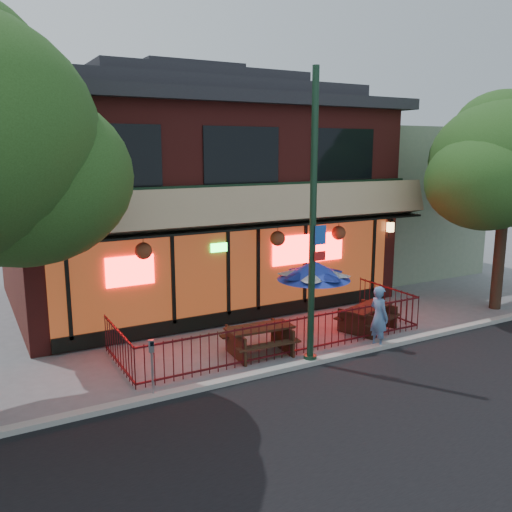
{
  "coord_description": "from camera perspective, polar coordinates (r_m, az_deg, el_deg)",
  "views": [
    {
      "loc": [
        -7.23,
        -10.75,
        5.19
      ],
      "look_at": [
        -0.19,
        2.0,
        2.29
      ],
      "focal_mm": 38.0,
      "sensor_mm": 36.0,
      "label": 1
    }
  ],
  "objects": [
    {
      "name": "street_light",
      "position": [
        12.79,
        5.99,
        2.03
      ],
      "size": [
        0.43,
        0.32,
        7.0
      ],
      "color": "#163221",
      "rests_on": "ground"
    },
    {
      "name": "asphalt_street",
      "position": [
        10.09,
        25.34,
        -20.84
      ],
      "size": [
        80.0,
        11.0,
        0.0
      ],
      "primitive_type": "cube",
      "color": "black",
      "rests_on": "ground"
    },
    {
      "name": "patio_umbrella",
      "position": [
        14.76,
        6.11,
        -1.49
      ],
      "size": [
        2.0,
        2.0,
        2.28
      ],
      "color": "gray",
      "rests_on": "ground"
    },
    {
      "name": "patio_fence",
      "position": [
        14.13,
        3.66,
        -7.56
      ],
      "size": [
        8.44,
        2.62,
        1.0
      ],
      "color": "#460F13",
      "rests_on": "ground"
    },
    {
      "name": "restaurant_building",
      "position": [
        19.3,
        -6.91,
        8.03
      ],
      "size": [
        12.96,
        9.49,
        8.05
      ],
      "color": "maroon",
      "rests_on": "ground"
    },
    {
      "name": "curb",
      "position": [
        13.56,
        5.95,
        -11.02
      ],
      "size": [
        80.0,
        0.25,
        0.12
      ],
      "primitive_type": "cube",
      "color": "#999993",
      "rests_on": "ground"
    },
    {
      "name": "parking_meter_near",
      "position": [
        11.67,
        -10.91,
        -10.6
      ],
      "size": [
        0.14,
        0.12,
        1.3
      ],
      "color": "gray",
      "rests_on": "ground"
    },
    {
      "name": "pedestrian",
      "position": [
        14.71,
        12.82,
        -6.25
      ],
      "size": [
        0.4,
        0.61,
        1.66
      ],
      "primitive_type": "imported",
      "rotation": [
        0.0,
        0.0,
        1.58
      ],
      "color": "#5377A7",
      "rests_on": "ground"
    },
    {
      "name": "picnic_table_left",
      "position": [
        13.97,
        0.38,
        -8.43
      ],
      "size": [
        1.79,
        1.41,
        0.73
      ],
      "color": "#372114",
      "rests_on": "ground"
    },
    {
      "name": "ground",
      "position": [
        13.96,
        4.75,
        -10.59
      ],
      "size": [
        80.0,
        80.0,
        0.0
      ],
      "primitive_type": "plane",
      "color": "gray",
      "rests_on": "ground"
    },
    {
      "name": "street_tree_right",
      "position": [
        19.03,
        24.89,
        9.55
      ],
      "size": [
        4.8,
        4.8,
        7.02
      ],
      "color": "#382B1C",
      "rests_on": "ground"
    },
    {
      "name": "picnic_table_right",
      "position": [
        16.08,
        11.68,
        -6.06
      ],
      "size": [
        1.98,
        1.75,
        0.71
      ],
      "color": "#321A11",
      "rests_on": "ground"
    },
    {
      "name": "neighbor_building",
      "position": [
        24.68,
        12.46,
        5.92
      ],
      "size": [
        6.0,
        7.0,
        6.0
      ],
      "primitive_type": "cube",
      "color": "gray",
      "rests_on": "ground"
    }
  ]
}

